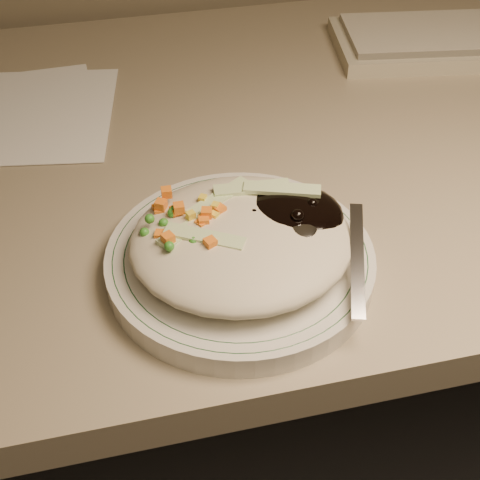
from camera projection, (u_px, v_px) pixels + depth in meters
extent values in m
cube|color=gray|center=(281.00, 144.00, 0.79)|extent=(1.40, 0.70, 0.04)
cylinder|color=silver|center=(240.00, 262.00, 0.59)|extent=(0.24, 0.24, 0.02)
torus|color=#144723|center=(240.00, 254.00, 0.59)|extent=(0.22, 0.22, 0.00)
torus|color=#144723|center=(240.00, 254.00, 0.59)|extent=(0.20, 0.20, 0.00)
ellipsoid|color=#BAB297|center=(241.00, 240.00, 0.57)|extent=(0.19, 0.18, 0.04)
ellipsoid|color=black|center=(288.00, 217.00, 0.58)|extent=(0.10, 0.09, 0.03)
ellipsoid|color=orange|center=(185.00, 231.00, 0.57)|extent=(0.08, 0.08, 0.02)
sphere|color=black|center=(254.00, 215.00, 0.57)|extent=(0.01, 0.01, 0.01)
sphere|color=black|center=(284.00, 206.00, 0.58)|extent=(0.01, 0.01, 0.01)
sphere|color=black|center=(312.00, 204.00, 0.58)|extent=(0.01, 0.01, 0.01)
sphere|color=black|center=(300.00, 201.00, 0.59)|extent=(0.01, 0.01, 0.01)
sphere|color=black|center=(298.00, 216.00, 0.56)|extent=(0.01, 0.01, 0.01)
sphere|color=black|center=(284.00, 211.00, 0.58)|extent=(0.01, 0.01, 0.01)
sphere|color=black|center=(293.00, 202.00, 0.59)|extent=(0.01, 0.01, 0.01)
cube|color=orange|center=(179.00, 208.00, 0.57)|extent=(0.01, 0.01, 0.01)
cube|color=orange|center=(202.00, 231.00, 0.56)|extent=(0.01, 0.01, 0.01)
cube|color=orange|center=(161.00, 205.00, 0.58)|extent=(0.01, 0.01, 0.01)
cube|color=orange|center=(207.00, 213.00, 0.56)|extent=(0.01, 0.01, 0.01)
cube|color=orange|center=(204.00, 221.00, 0.56)|extent=(0.01, 0.01, 0.01)
cube|color=orange|center=(159.00, 209.00, 0.59)|extent=(0.01, 0.01, 0.01)
cube|color=orange|center=(176.00, 211.00, 0.57)|extent=(0.01, 0.01, 0.01)
cube|color=orange|center=(202.00, 225.00, 0.56)|extent=(0.01, 0.01, 0.01)
cube|color=orange|center=(220.00, 210.00, 0.57)|extent=(0.01, 0.01, 0.01)
cube|color=orange|center=(167.00, 192.00, 0.58)|extent=(0.01, 0.01, 0.01)
cube|color=orange|center=(168.00, 238.00, 0.54)|extent=(0.01, 0.01, 0.01)
cube|color=orange|center=(210.00, 243.00, 0.54)|extent=(0.01, 0.01, 0.01)
cube|color=orange|center=(161.00, 236.00, 0.55)|extent=(0.01, 0.01, 0.01)
cube|color=orange|center=(160.00, 212.00, 0.58)|extent=(0.01, 0.01, 0.01)
sphere|color=#388C28|center=(202.00, 219.00, 0.57)|extent=(0.01, 0.01, 0.01)
sphere|color=#388C28|center=(169.00, 246.00, 0.53)|extent=(0.01, 0.01, 0.01)
sphere|color=#388C28|center=(164.00, 223.00, 0.56)|extent=(0.01, 0.01, 0.01)
sphere|color=#388C28|center=(150.00, 219.00, 0.56)|extent=(0.01, 0.01, 0.01)
sphere|color=#388C28|center=(197.00, 216.00, 0.57)|extent=(0.01, 0.01, 0.01)
sphere|color=#388C28|center=(212.00, 242.00, 0.55)|extent=(0.01, 0.01, 0.01)
sphere|color=#388C28|center=(185.00, 227.00, 0.57)|extent=(0.01, 0.01, 0.01)
sphere|color=#388C28|center=(181.00, 244.00, 0.55)|extent=(0.01, 0.01, 0.01)
sphere|color=#388C28|center=(144.00, 232.00, 0.56)|extent=(0.01, 0.01, 0.01)
sphere|color=#388C28|center=(174.00, 210.00, 0.57)|extent=(0.01, 0.01, 0.01)
sphere|color=#388C28|center=(172.00, 213.00, 0.57)|extent=(0.01, 0.01, 0.01)
sphere|color=#388C28|center=(167.00, 236.00, 0.55)|extent=(0.01, 0.01, 0.01)
sphere|color=#388C28|center=(194.00, 241.00, 0.54)|extent=(0.01, 0.01, 0.01)
sphere|color=#388C28|center=(220.00, 201.00, 0.59)|extent=(0.01, 0.01, 0.01)
cube|color=yellow|center=(196.00, 216.00, 0.57)|extent=(0.01, 0.01, 0.01)
cube|color=yellow|center=(214.00, 216.00, 0.56)|extent=(0.01, 0.01, 0.01)
cube|color=yellow|center=(183.00, 216.00, 0.57)|extent=(0.01, 0.01, 0.01)
cube|color=yellow|center=(191.00, 216.00, 0.56)|extent=(0.01, 0.01, 0.01)
cube|color=yellow|center=(186.00, 229.00, 0.56)|extent=(0.01, 0.01, 0.01)
cube|color=yellow|center=(215.00, 207.00, 0.57)|extent=(0.01, 0.01, 0.01)
cube|color=yellow|center=(203.00, 199.00, 0.58)|extent=(0.01, 0.01, 0.01)
cube|color=yellow|center=(197.00, 228.00, 0.56)|extent=(0.01, 0.01, 0.01)
cube|color=#B2D18C|center=(220.00, 198.00, 0.58)|extent=(0.07, 0.05, 0.00)
cube|color=#B2D18C|center=(252.00, 188.00, 0.59)|extent=(0.07, 0.02, 0.00)
cube|color=#B2D18C|center=(192.00, 226.00, 0.56)|extent=(0.07, 0.05, 0.00)
cube|color=#B2D18C|center=(282.00, 189.00, 0.59)|extent=(0.07, 0.04, 0.00)
cube|color=#B2D18C|center=(249.00, 234.00, 0.56)|extent=(0.07, 0.02, 0.00)
cube|color=#B2D18C|center=(205.00, 237.00, 0.55)|extent=(0.07, 0.05, 0.00)
ellipsoid|color=silver|center=(299.00, 226.00, 0.56)|extent=(0.05, 0.06, 0.01)
cube|color=silver|center=(357.00, 259.00, 0.55)|extent=(0.05, 0.11, 0.03)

